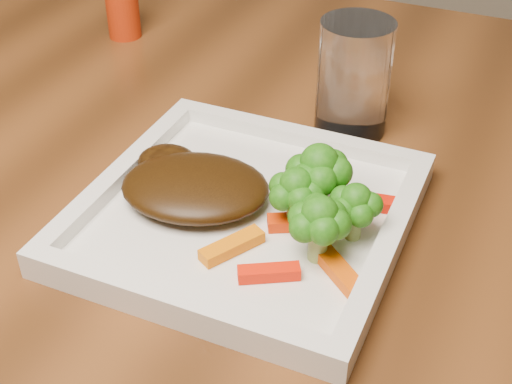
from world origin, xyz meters
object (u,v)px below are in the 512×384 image
at_px(plate, 246,218).
at_px(spice_shaker, 122,2).
at_px(dining_table, 98,335).
at_px(drinking_glass, 354,79).
at_px(steak, 195,187).

relative_size(plate, spice_shaker, 2.93).
distance_m(dining_table, drinking_glass, 0.55).
distance_m(steak, drinking_glass, 0.21).
bearing_deg(spice_shaker, dining_table, -82.51).
bearing_deg(drinking_glass, spice_shaker, 162.43).
relative_size(steak, drinking_glass, 1.09).
xyz_separation_m(plate, drinking_glass, (0.04, 0.19, 0.05)).
bearing_deg(spice_shaker, drinking_glass, -17.57).
distance_m(dining_table, steak, 0.48).
xyz_separation_m(dining_table, steak, (0.24, -0.11, 0.40)).
bearing_deg(plate, steak, -177.31).
height_order(plate, steak, steak).
distance_m(plate, drinking_glass, 0.20).
distance_m(spice_shaker, drinking_glass, 0.36).
bearing_deg(dining_table, drinking_glass, 14.33).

